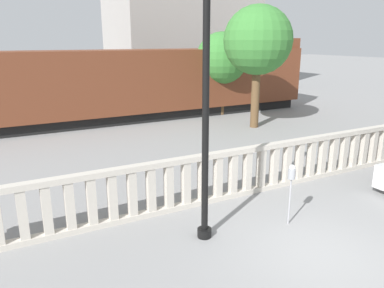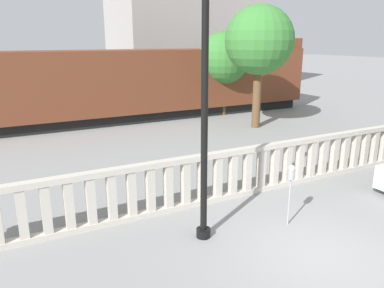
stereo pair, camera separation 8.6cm
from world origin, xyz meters
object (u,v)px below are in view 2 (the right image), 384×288
parking_meter (291,177)px  tree_right (224,59)px  lamppost (205,98)px  train_near (56,88)px  tree_left (259,41)px

parking_meter → tree_right: bearing=64.5°
lamppost → parking_meter: bearing=-11.4°
lamppost → tree_right: 14.37m
parking_meter → train_near: train_near is taller
parking_meter → tree_right: 13.85m
tree_right → parking_meter: bearing=-115.5°
parking_meter → train_near: 13.66m
parking_meter → train_near: bearing=103.6°
lamppost → tree_right: bearing=56.2°
train_near → lamppost: bearing=-85.0°
parking_meter → tree_right: (5.91, 12.36, 2.02)m
parking_meter → tree_left: 10.81m
lamppost → train_near: size_ratio=0.20×
lamppost → train_near: bearing=95.0°
lamppost → parking_meter: 2.87m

